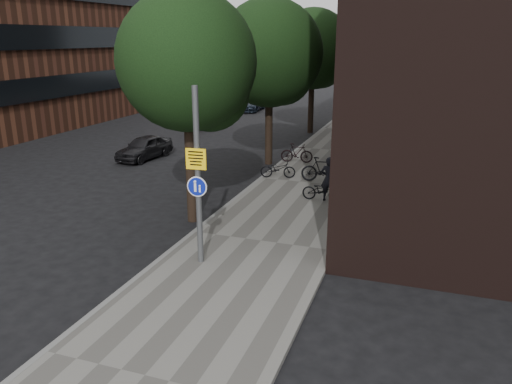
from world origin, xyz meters
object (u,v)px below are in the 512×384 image
at_px(signpost, 198,177).
at_px(parked_bike_facade_near, 322,190).
at_px(pedestrian, 329,179).
at_px(parked_car_near, 144,147).

distance_m(signpost, parked_bike_facade_near, 6.96).
xyz_separation_m(pedestrian, parked_bike_facade_near, (-0.22, -0.07, -0.44)).
xyz_separation_m(pedestrian, parked_car_near, (-10.37, 4.11, -0.37)).
relative_size(pedestrian, parked_car_near, 0.48).
height_order(pedestrian, parked_bike_facade_near, pedestrian).
height_order(signpost, parked_car_near, signpost).
bearing_deg(signpost, pedestrian, 66.26).
distance_m(pedestrian, parked_car_near, 11.16).
relative_size(signpost, pedestrian, 2.82).
height_order(pedestrian, parked_car_near, pedestrian).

